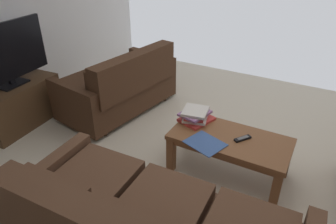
{
  "coord_description": "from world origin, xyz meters",
  "views": [
    {
      "loc": [
        -0.69,
        2.21,
        1.95
      ],
      "look_at": [
        0.33,
        0.38,
        0.75
      ],
      "focal_mm": 32.88,
      "sensor_mm": 36.0,
      "label": 1
    }
  ],
  "objects_px": {
    "loveseat_near": "(121,85)",
    "flat_tv": "(4,55)",
    "tv_remote": "(243,139)",
    "book_stack": "(195,115)",
    "loose_magazine": "(205,143)",
    "coffee_table": "(230,143)",
    "tv_stand": "(18,105)"
  },
  "relations": [
    {
      "from": "loveseat_near",
      "to": "flat_tv",
      "type": "distance_m",
      "value": 1.3
    },
    {
      "from": "flat_tv",
      "to": "tv_remote",
      "type": "xyz_separation_m",
      "value": [
        -2.53,
        -0.36,
        -0.45
      ]
    },
    {
      "from": "book_stack",
      "to": "loveseat_near",
      "type": "bearing_deg",
      "value": -18.51
    },
    {
      "from": "book_stack",
      "to": "loose_magazine",
      "type": "xyz_separation_m",
      "value": [
        -0.23,
        0.31,
        -0.05
      ]
    },
    {
      "from": "loveseat_near",
      "to": "tv_remote",
      "type": "relative_size",
      "value": 9.8
    },
    {
      "from": "loose_magazine",
      "to": "tv_remote",
      "type": "bearing_deg",
      "value": -32.2
    },
    {
      "from": "flat_tv",
      "to": "tv_remote",
      "type": "bearing_deg",
      "value": -171.93
    },
    {
      "from": "coffee_table",
      "to": "book_stack",
      "type": "distance_m",
      "value": 0.42
    },
    {
      "from": "flat_tv",
      "to": "book_stack",
      "type": "height_order",
      "value": "flat_tv"
    },
    {
      "from": "flat_tv",
      "to": "coffee_table",
      "type": "bearing_deg",
      "value": -171.95
    },
    {
      "from": "loveseat_near",
      "to": "loose_magazine",
      "type": "distance_m",
      "value": 1.59
    },
    {
      "from": "loveseat_near",
      "to": "book_stack",
      "type": "bearing_deg",
      "value": 161.49
    },
    {
      "from": "coffee_table",
      "to": "flat_tv",
      "type": "bearing_deg",
      "value": 8.05
    },
    {
      "from": "flat_tv",
      "to": "book_stack",
      "type": "relative_size",
      "value": 2.96
    },
    {
      "from": "loveseat_near",
      "to": "tv_remote",
      "type": "distance_m",
      "value": 1.76
    },
    {
      "from": "tv_remote",
      "to": "loose_magazine",
      "type": "relative_size",
      "value": 0.51
    },
    {
      "from": "loveseat_near",
      "to": "flat_tv",
      "type": "height_order",
      "value": "flat_tv"
    },
    {
      "from": "loveseat_near",
      "to": "book_stack",
      "type": "relative_size",
      "value": 4.28
    },
    {
      "from": "loose_magazine",
      "to": "flat_tv",
      "type": "bearing_deg",
      "value": 111.96
    },
    {
      "from": "loose_magazine",
      "to": "coffee_table",
      "type": "bearing_deg",
      "value": -19.87
    },
    {
      "from": "coffee_table",
      "to": "loose_magazine",
      "type": "height_order",
      "value": "loose_magazine"
    },
    {
      "from": "coffee_table",
      "to": "flat_tv",
      "type": "distance_m",
      "value": 2.5
    },
    {
      "from": "coffee_table",
      "to": "loose_magazine",
      "type": "distance_m",
      "value": 0.26
    },
    {
      "from": "book_stack",
      "to": "loose_magazine",
      "type": "relative_size",
      "value": 1.17
    },
    {
      "from": "tv_stand",
      "to": "flat_tv",
      "type": "height_order",
      "value": "flat_tv"
    },
    {
      "from": "coffee_table",
      "to": "loose_magazine",
      "type": "xyz_separation_m",
      "value": [
        0.16,
        0.2,
        0.07
      ]
    },
    {
      "from": "loveseat_near",
      "to": "coffee_table",
      "type": "bearing_deg",
      "value": 162.31
    },
    {
      "from": "flat_tv",
      "to": "loose_magazine",
      "type": "bearing_deg",
      "value": -176.4
    },
    {
      "from": "tv_stand",
      "to": "loveseat_near",
      "type": "bearing_deg",
      "value": -134.88
    },
    {
      "from": "coffee_table",
      "to": "flat_tv",
      "type": "height_order",
      "value": "flat_tv"
    },
    {
      "from": "coffee_table",
      "to": "book_stack",
      "type": "bearing_deg",
      "value": -15.15
    },
    {
      "from": "loveseat_near",
      "to": "loose_magazine",
      "type": "bearing_deg",
      "value": 153.66
    }
  ]
}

